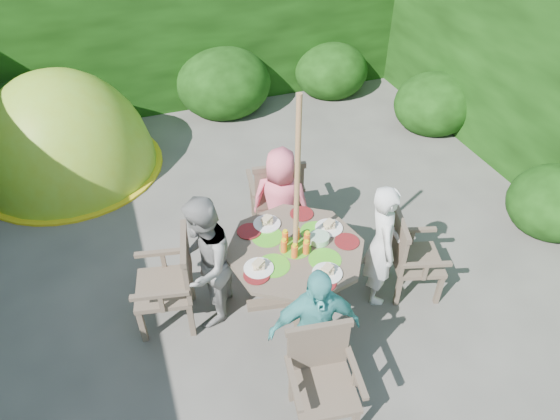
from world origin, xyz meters
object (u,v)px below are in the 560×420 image
object	(u,v)px
garden_chair_right	(410,255)
child_back	(281,202)
garden_chair_back	(276,194)
child_right	(382,245)
patio_table	(296,257)
child_front	(314,329)
child_left	(204,263)
parasol_pole	(296,215)
garden_chair_left	(172,281)
dome_tent	(73,170)
garden_chair_front	(322,377)

from	to	relation	value
garden_chair_right	child_back	world-z (taller)	child_back
garden_chair_right	garden_chair_back	distance (m)	1.55
garden_chair_back	child_right	size ratio (longest dim) A/B	0.72
patio_table	child_front	distance (m)	0.80
patio_table	child_right	xyz separation A→B (m)	(0.78, -0.15, 0.03)
patio_table	child_left	world-z (taller)	child_left
parasol_pole	garden_chair_back	distance (m)	1.25
child_back	garden_chair_back	bearing A→B (deg)	-71.30
patio_table	child_back	distance (m)	0.80
patio_table	garden_chair_right	size ratio (longest dim) A/B	1.72
patio_table	garden_chair_left	size ratio (longest dim) A/B	1.58
garden_chair_back	child_right	bearing A→B (deg)	123.60
parasol_pole	child_left	xyz separation A→B (m)	(-0.79, 0.14, -0.43)
child_front	dome_tent	distance (m)	4.32
child_back	dome_tent	world-z (taller)	dome_tent
child_back	child_front	distance (m)	1.60
garden_chair_left	child_left	xyz separation A→B (m)	(0.29, -0.05, 0.17)
garden_chair_front	child_right	distance (m)	1.38
child_right	child_back	xyz separation A→B (m)	(-0.64, 0.93, -0.03)
child_right	child_left	bearing A→B (deg)	96.81
patio_table	child_front	xyz separation A→B (m)	(-0.15, -0.79, 0.00)
child_back	dome_tent	bearing A→B (deg)	-18.09
garden_chair_right	child_right	distance (m)	0.36
garden_chair_back	garden_chair_front	bearing A→B (deg)	87.47
garden_chair_back	child_right	world-z (taller)	child_right
patio_table	dome_tent	world-z (taller)	dome_tent
patio_table	garden_chair_right	world-z (taller)	patio_table
child_front	dome_tent	size ratio (longest dim) A/B	0.46
child_right	child_left	size ratio (longest dim) A/B	0.97
garden_chair_back	child_back	size ratio (longest dim) A/B	0.76
patio_table	garden_chair_back	distance (m)	1.10
garden_chair_front	child_front	world-z (taller)	child_front
patio_table	garden_chair_right	distance (m)	1.11
patio_table	garden_chair_front	world-z (taller)	patio_table
garden_chair_back	child_back	distance (m)	0.32
garden_chair_front	garden_chair_right	bearing A→B (deg)	42.96
garden_chair_left	child_back	distance (m)	1.36
garden_chair_front	child_back	distance (m)	1.91
dome_tent	child_left	bearing A→B (deg)	-66.08
child_left	parasol_pole	bearing A→B (deg)	105.40
child_right	dome_tent	world-z (taller)	dome_tent
child_left	dome_tent	world-z (taller)	same
child_right	child_back	distance (m)	1.13
parasol_pole	garden_chair_left	bearing A→B (deg)	169.62
child_back	patio_table	bearing A→B (deg)	109.66
patio_table	garden_chair_left	bearing A→B (deg)	169.67
garden_chair_back	garden_chair_front	xyz separation A→B (m)	(-0.41, -2.17, -0.04)
garden_chair_back	dome_tent	xyz separation A→B (m)	(-2.14, 2.01, -0.49)
child_back	child_front	xyz separation A→B (m)	(-0.29, -1.57, 0.01)
patio_table	parasol_pole	distance (m)	0.49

